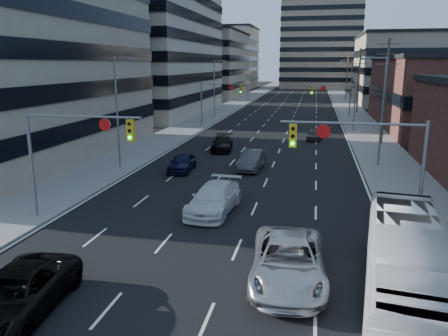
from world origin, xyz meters
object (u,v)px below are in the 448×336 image
transit_bus (407,271)px  sedan_blue (182,162)px  black_pickup (15,294)px  silver_suv (288,261)px  white_van (214,199)px

transit_bus → sedan_blue: bearing=134.1°
black_pickup → sedan_blue: 21.11m
black_pickup → silver_suv: bearing=20.8°
transit_bus → sedan_blue: 22.71m
transit_bus → silver_suv: bearing=168.1°
black_pickup → white_van: bearing=65.2°
silver_suv → transit_bus: size_ratio=0.56×
silver_suv → transit_bus: (4.10, -1.43, 0.68)m
black_pickup → transit_bus: (13.09, 2.94, 0.74)m
white_van → sedan_blue: (-4.76, 9.20, -0.09)m
silver_suv → transit_bus: bearing=-22.6°
white_van → transit_bus: 12.61m
transit_bus → white_van: bearing=141.9°
black_pickup → white_van: white_van is taller
black_pickup → sedan_blue: (-0.51, 21.10, -0.07)m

